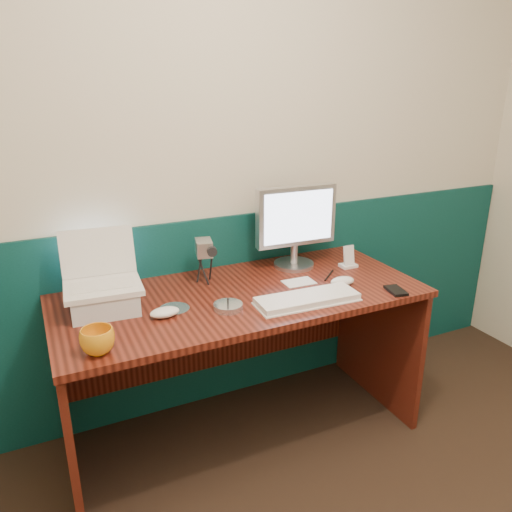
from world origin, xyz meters
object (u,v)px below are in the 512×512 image
keyboard (307,300)px  mug (97,341)px  laptop (100,261)px  camcorder (204,260)px  desk (242,367)px  monitor (295,227)px

keyboard → mug: mug is taller
laptop → camcorder: size_ratio=1.35×
desk → mug: size_ratio=13.74×
monitor → mug: bearing=-153.6°
laptop → keyboard: bearing=-15.4°
keyboard → mug: 0.86m
camcorder → desk: bearing=-48.1°
desk → monitor: monitor is taller
desk → keyboard: size_ratio=3.68×
monitor → mug: 1.12m
keyboard → mug: (-0.86, -0.05, 0.03)m
laptop → camcorder: bearing=17.9°
monitor → keyboard: bearing=-109.2°
mug → laptop: bearing=76.9°
desk → laptop: size_ratio=5.38×
laptop → monitor: size_ratio=0.73×
desk → monitor: 0.71m
monitor → camcorder: monitor is taller
laptop → keyboard: laptop is taller
mug → keyboard: bearing=3.2°
desk → mug: (-0.64, -0.26, 0.42)m
desk → laptop: laptop is taller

